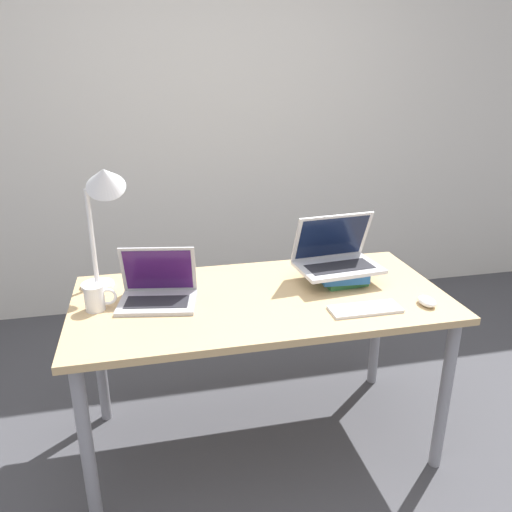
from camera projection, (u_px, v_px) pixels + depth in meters
ground_plane at (282, 503)px, 2.00m from camera, size 14.00×14.00×0.00m
wall_back at (207, 115)px, 3.33m from camera, size 8.00×0.05×2.70m
desk at (261, 312)px, 2.12m from camera, size 1.55×0.76×0.74m
laptop_left at (158, 291)px, 2.02m from camera, size 0.34×0.27×0.23m
book_stack at (339, 274)px, 2.23m from camera, size 0.22×0.26×0.06m
laptop_on_books at (336, 257)px, 2.21m from camera, size 0.38×0.27×0.24m
wireless_keyboard at (365, 309)px, 1.96m from camera, size 0.28×0.11×0.01m
mouse at (427, 301)px, 2.00m from camera, size 0.06×0.10×0.03m
mug at (96, 298)px, 1.95m from camera, size 0.12×0.08×0.10m
desk_lamp at (103, 193)px, 2.02m from camera, size 0.23×0.20×0.57m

